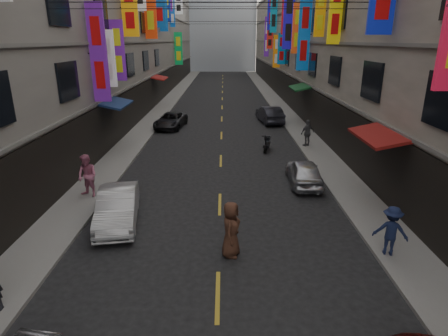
{
  "coord_description": "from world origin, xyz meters",
  "views": [
    {
      "loc": [
        0.16,
        3.54,
        6.58
      ],
      "look_at": [
        0.17,
        11.8,
        3.74
      ],
      "focal_mm": 30.0,
      "sensor_mm": 36.0,
      "label": 1
    }
  ],
  "objects_px": {
    "pedestrian_lfar": "(87,176)",
    "pedestrian_rfar": "(307,133)",
    "car_left_mid": "(118,207)",
    "car_right_mid": "(304,172)",
    "car_left_far": "(171,120)",
    "car_right_far": "(270,114)",
    "scooter_far_right": "(267,143)",
    "pedestrian_rnear": "(391,231)",
    "pedestrian_crossing": "(231,229)"
  },
  "relations": [
    {
      "from": "car_left_mid",
      "to": "pedestrian_lfar",
      "type": "distance_m",
      "value": 2.98
    },
    {
      "from": "pedestrian_crossing",
      "to": "car_left_far",
      "type": "bearing_deg",
      "value": 26.96
    },
    {
      "from": "car_right_mid",
      "to": "pedestrian_lfar",
      "type": "height_order",
      "value": "pedestrian_lfar"
    },
    {
      "from": "car_right_mid",
      "to": "pedestrian_crossing",
      "type": "distance_m",
      "value": 7.26
    },
    {
      "from": "scooter_far_right",
      "to": "car_right_far",
      "type": "relative_size",
      "value": 0.42
    },
    {
      "from": "car_left_far",
      "to": "pedestrian_rfar",
      "type": "xyz_separation_m",
      "value": [
        9.5,
        -5.78,
        0.39
      ]
    },
    {
      "from": "pedestrian_lfar",
      "to": "pedestrian_rfar",
      "type": "xyz_separation_m",
      "value": [
        11.19,
        8.15,
        -0.08
      ]
    },
    {
      "from": "car_left_far",
      "to": "pedestrian_rnear",
      "type": "distance_m",
      "value": 20.82
    },
    {
      "from": "car_left_far",
      "to": "pedestrian_rfar",
      "type": "relative_size",
      "value": 2.45
    },
    {
      "from": "scooter_far_right",
      "to": "car_right_far",
      "type": "xyz_separation_m",
      "value": [
        1.13,
        8.29,
        0.25
      ]
    },
    {
      "from": "scooter_far_right",
      "to": "car_left_far",
      "type": "relative_size",
      "value": 0.42
    },
    {
      "from": "pedestrian_lfar",
      "to": "pedestrian_rfar",
      "type": "relative_size",
      "value": 1.09
    },
    {
      "from": "car_left_mid",
      "to": "pedestrian_rnear",
      "type": "relative_size",
      "value": 2.44
    },
    {
      "from": "car_right_mid",
      "to": "pedestrian_lfar",
      "type": "relative_size",
      "value": 1.91
    },
    {
      "from": "pedestrian_crossing",
      "to": "pedestrian_rfar",
      "type": "bearing_deg",
      "value": -8.33
    },
    {
      "from": "car_right_mid",
      "to": "pedestrian_rfar",
      "type": "relative_size",
      "value": 2.09
    },
    {
      "from": "car_left_mid",
      "to": "car_right_far",
      "type": "height_order",
      "value": "car_right_far"
    },
    {
      "from": "car_right_far",
      "to": "pedestrian_crossing",
      "type": "height_order",
      "value": "pedestrian_crossing"
    },
    {
      "from": "scooter_far_right",
      "to": "car_left_far",
      "type": "bearing_deg",
      "value": -28.81
    },
    {
      "from": "pedestrian_lfar",
      "to": "pedestrian_rfar",
      "type": "bearing_deg",
      "value": 61.12
    },
    {
      "from": "car_left_mid",
      "to": "car_right_far",
      "type": "bearing_deg",
      "value": 57.0
    },
    {
      "from": "car_right_far",
      "to": "pedestrian_lfar",
      "type": "height_order",
      "value": "pedestrian_lfar"
    },
    {
      "from": "scooter_far_right",
      "to": "pedestrian_crossing",
      "type": "distance_m",
      "value": 12.36
    },
    {
      "from": "car_right_far",
      "to": "pedestrian_rfar",
      "type": "height_order",
      "value": "pedestrian_rfar"
    },
    {
      "from": "car_right_far",
      "to": "pedestrian_rfar",
      "type": "relative_size",
      "value": 2.45
    },
    {
      "from": "scooter_far_right",
      "to": "pedestrian_rnear",
      "type": "relative_size",
      "value": 1.1
    },
    {
      "from": "scooter_far_right",
      "to": "pedestrian_rnear",
      "type": "height_order",
      "value": "pedestrian_rnear"
    },
    {
      "from": "pedestrian_rfar",
      "to": "scooter_far_right",
      "type": "bearing_deg",
      "value": -14.96
    },
    {
      "from": "car_right_far",
      "to": "pedestrian_lfar",
      "type": "distance_m",
      "value": 18.57
    },
    {
      "from": "car_right_mid",
      "to": "scooter_far_right",
      "type": "bearing_deg",
      "value": -76.98
    },
    {
      "from": "pedestrian_rnear",
      "to": "car_left_far",
      "type": "bearing_deg",
      "value": -42.28
    },
    {
      "from": "car_left_mid",
      "to": "scooter_far_right",
      "type": "bearing_deg",
      "value": 46.12
    },
    {
      "from": "car_left_far",
      "to": "car_right_mid",
      "type": "xyz_separation_m",
      "value": [
        8.0,
        -12.18,
        0.02
      ]
    },
    {
      "from": "car_left_far",
      "to": "car_right_far",
      "type": "distance_m",
      "value": 8.23
    },
    {
      "from": "pedestrian_lfar",
      "to": "pedestrian_crossing",
      "type": "relative_size",
      "value": 1.01
    },
    {
      "from": "car_left_mid",
      "to": "car_right_far",
      "type": "relative_size",
      "value": 0.94
    },
    {
      "from": "car_left_mid",
      "to": "car_right_mid",
      "type": "relative_size",
      "value": 1.11
    },
    {
      "from": "car_left_mid",
      "to": "pedestrian_rfar",
      "type": "height_order",
      "value": "pedestrian_rfar"
    },
    {
      "from": "car_left_far",
      "to": "pedestrian_rnear",
      "type": "height_order",
      "value": "pedestrian_rnear"
    },
    {
      "from": "car_right_mid",
      "to": "pedestrian_crossing",
      "type": "height_order",
      "value": "pedestrian_crossing"
    },
    {
      "from": "car_left_mid",
      "to": "pedestrian_lfar",
      "type": "bearing_deg",
      "value": 119.6
    },
    {
      "from": "car_left_far",
      "to": "pedestrian_lfar",
      "type": "xyz_separation_m",
      "value": [
        -1.69,
        -13.93,
        0.47
      ]
    },
    {
      "from": "car_left_far",
      "to": "pedestrian_crossing",
      "type": "xyz_separation_m",
      "value": [
        4.4,
        -18.48,
        0.34
      ]
    },
    {
      "from": "scooter_far_right",
      "to": "pedestrian_rnear",
      "type": "xyz_separation_m",
      "value": [
        2.53,
        -12.2,
        0.49
      ]
    },
    {
      "from": "car_left_far",
      "to": "pedestrian_lfar",
      "type": "distance_m",
      "value": 14.04
    },
    {
      "from": "car_left_far",
      "to": "pedestrian_crossing",
      "type": "height_order",
      "value": "pedestrian_crossing"
    },
    {
      "from": "pedestrian_rnear",
      "to": "pedestrian_lfar",
      "type": "bearing_deg",
      "value": -1.86
    },
    {
      "from": "car_left_far",
      "to": "car_left_mid",
      "type": "bearing_deg",
      "value": -81.66
    },
    {
      "from": "car_right_mid",
      "to": "pedestrian_rnear",
      "type": "bearing_deg",
      "value": 104.34
    },
    {
      "from": "pedestrian_lfar",
      "to": "pedestrian_rfar",
      "type": "distance_m",
      "value": 13.84
    }
  ]
}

